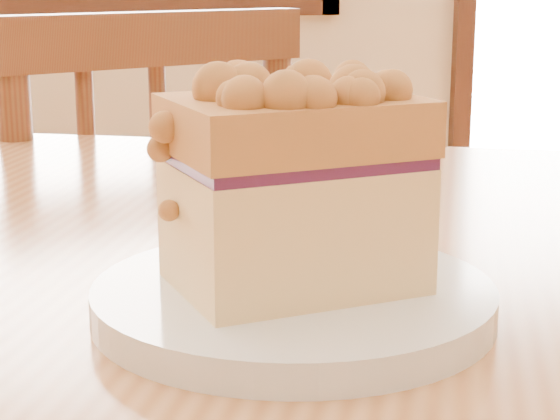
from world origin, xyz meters
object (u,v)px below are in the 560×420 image
(plate, at_px, (293,301))
(cafe_table_main, at_px, (153,410))
(cafe_chair_main, at_px, (112,345))
(cake_slice, at_px, (294,176))

(plate, bearing_deg, cafe_table_main, 120.47)
(cafe_table_main, bearing_deg, plate, -36.34)
(cafe_table_main, height_order, plate, plate)
(cafe_chair_main, distance_m, cake_slice, 0.84)
(cafe_table_main, distance_m, cafe_chair_main, 0.68)
(plate, xyz_separation_m, cake_slice, (0.00, 0.00, 0.06))
(cafe_table_main, relative_size, cake_slice, 11.04)
(cake_slice, bearing_deg, cafe_table_main, 109.78)
(cafe_chair_main, height_order, cake_slice, cake_slice)
(cafe_table_main, bearing_deg, cafe_chair_main, 113.10)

